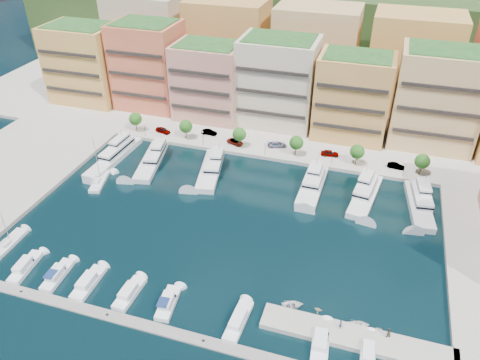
{
  "coord_description": "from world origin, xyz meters",
  "views": [
    {
      "loc": [
        26.88,
        -75.77,
        64.65
      ],
      "look_at": [
        -0.27,
        9.75,
        6.0
      ],
      "focal_mm": 35.0,
      "sensor_mm": 36.0,
      "label": 1
    }
  ],
  "objects": [
    {
      "name": "backblock_0",
      "position": [
        -55.0,
        74.0,
        16.0
      ],
      "size": [
        26.0,
        18.0,
        30.0
      ],
      "primitive_type": "cube",
      "color": "beige",
      "rests_on": "north_quay"
    },
    {
      "name": "lamppost_2",
      "position": [
        0.0,
        31.2,
        3.83
      ],
      "size": [
        0.3,
        0.3,
        4.2
      ],
      "color": "black",
      "rests_on": "north_quay"
    },
    {
      "name": "car_5",
      "position": [
        34.08,
        34.57,
        1.7
      ],
      "size": [
        4.4,
        2.0,
        1.4
      ],
      "primitive_type": "imported",
      "rotation": [
        0.0,
        0.0,
        1.44
      ],
      "color": "gray",
      "rests_on": "north_quay"
    },
    {
      "name": "cruiser_9",
      "position": [
        32.07,
        -24.59,
        0.55
      ],
      "size": [
        2.64,
        8.17,
        2.55
      ],
      "color": "white",
      "rests_on": "ground"
    },
    {
      "name": "cruiser_8",
      "position": [
        24.49,
        -24.59,
        0.55
      ],
      "size": [
        3.37,
        8.57,
        2.55
      ],
      "color": "white",
      "rests_on": "ground"
    },
    {
      "name": "car_4",
      "position": [
        16.87,
        35.85,
        1.81
      ],
      "size": [
        4.95,
        2.54,
        1.61
      ],
      "primitive_type": "imported",
      "rotation": [
        0.0,
        0.0,
        1.71
      ],
      "color": "gray",
      "rests_on": "north_quay"
    },
    {
      "name": "south_pontoon",
      "position": [
        -3.0,
        -30.0,
        0.0
      ],
      "size": [
        72.0,
        2.2,
        0.35
      ],
      "primitive_type": "cube",
      "color": "gray",
      "rests_on": "ground"
    },
    {
      "name": "hillside",
      "position": [
        0.0,
        110.0,
        0.0
      ],
      "size": [
        240.0,
        40.0,
        58.0
      ],
      "primitive_type": "cube",
      "color": "#233B18",
      "rests_on": "ground"
    },
    {
      "name": "cruiser_3",
      "position": [
        -10.61,
        -24.59,
        0.55
      ],
      "size": [
        2.9,
        8.24,
        2.55
      ],
      "color": "white",
      "rests_on": "ground"
    },
    {
      "name": "lamppost_1",
      "position": [
        -18.0,
        31.2,
        3.83
      ],
      "size": [
        0.3,
        0.3,
        4.2
      ],
      "color": "black",
      "rests_on": "north_quay"
    },
    {
      "name": "apartment_1",
      "position": [
        -44.0,
        51.99,
        14.31
      ],
      "size": [
        20.0,
        16.5,
        26.8
      ],
      "color": "#CF5445",
      "rests_on": "north_quay"
    },
    {
      "name": "tree_0",
      "position": [
        -40.0,
        33.5,
        4.74
      ],
      "size": [
        3.8,
        3.8,
        5.65
      ],
      "color": "#473323",
      "rests_on": "north_quay"
    },
    {
      "name": "car_1",
      "position": [
        -18.55,
        37.54,
        1.75
      ],
      "size": [
        4.59,
        1.73,
        1.49
      ],
      "primitive_type": "imported",
      "rotation": [
        0.0,
        0.0,
        1.54
      ],
      "color": "gray",
      "rests_on": "north_quay"
    },
    {
      "name": "tree_1",
      "position": [
        -24.0,
        33.5,
        4.74
      ],
      "size": [
        3.8,
        3.8,
        5.65
      ],
      "color": "#473323",
      "rests_on": "north_quay"
    },
    {
      "name": "cruiser_0",
      "position": [
        -33.36,
        -24.6,
        0.55
      ],
      "size": [
        3.45,
        9.1,
        2.55
      ],
      "color": "white",
      "rests_on": "ground"
    },
    {
      "name": "apartment_3",
      "position": [
        -2.0,
        51.99,
        13.81
      ],
      "size": [
        22.0,
        16.5,
        25.8
      ],
      "color": "beige",
      "rests_on": "north_quay"
    },
    {
      "name": "apartment_2",
      "position": [
        -23.0,
        49.99,
        12.31
      ],
      "size": [
        20.0,
        15.5,
        22.8
      ],
      "color": "tan",
      "rests_on": "north_quay"
    },
    {
      "name": "car_0",
      "position": [
        -31.89,
        34.51,
        1.8
      ],
      "size": [
        5.04,
        3.05,
        1.61
      ],
      "primitive_type": "imported",
      "rotation": [
        0.0,
        0.0,
        1.31
      ],
      "color": "gray",
      "rests_on": "north_quay"
    },
    {
      "name": "ground",
      "position": [
        0.0,
        0.0,
        0.0
      ],
      "size": [
        400.0,
        400.0,
        0.0
      ],
      "primitive_type": "plane",
      "color": "black",
      "rests_on": "ground"
    },
    {
      "name": "cruiser_4",
      "position": [
        -2.89,
        -24.6,
        0.57
      ],
      "size": [
        3.56,
        8.14,
        2.66
      ],
      "color": "white",
      "rests_on": "ground"
    },
    {
      "name": "cruiser_1",
      "position": [
        -26.03,
        -24.61,
        0.57
      ],
      "size": [
        3.18,
        8.64,
        2.66
      ],
      "color": "white",
      "rests_on": "ground"
    },
    {
      "name": "apartment_4",
      "position": [
        20.0,
        49.99,
        12.81
      ],
      "size": [
        20.0,
        15.5,
        23.8
      ],
      "color": "#DA9B51",
      "rests_on": "north_quay"
    },
    {
      "name": "yacht_0",
      "position": [
        -38.51,
        18.57,
        1.21
      ],
      "size": [
        5.15,
        22.93,
        7.3
      ],
      "color": "silver",
      "rests_on": "ground"
    },
    {
      "name": "tree_2",
      "position": [
        -8.0,
        33.5,
        4.74
      ],
      "size": [
        3.8,
        3.8,
        5.65
      ],
      "color": "#473323",
      "rests_on": "north_quay"
    },
    {
      "name": "yacht_6",
      "position": [
        39.97,
        20.4,
        1.21
      ],
      "size": [
        7.04,
        19.22,
        7.3
      ],
      "color": "silver",
      "rests_on": "ground"
    },
    {
      "name": "tender_3",
      "position": [
        33.58,
        -19.0,
        0.4
      ],
      "size": [
        1.87,
        1.74,
        0.81
      ],
      "primitive_type": "imported",
      "rotation": [
        0.0,
        0.0,
        1.25
      ],
      "color": "beige",
      "rests_on": "ground"
    },
    {
      "name": "yacht_4",
      "position": [
        15.03,
        20.65,
        1.09
      ],
      "size": [
        5.22,
        18.21,
        7.3
      ],
      "color": "silver",
      "rests_on": "ground"
    },
    {
      "name": "tender_2",
      "position": [
        30.15,
        -19.0,
        0.37
      ],
      "size": [
        4.17,
        3.45,
        0.75
      ],
      "primitive_type": "imported",
      "rotation": [
        0.0,
        0.0,
        1.84
      ],
      "color": "silver",
      "rests_on": "ground"
    },
    {
      "name": "sailboat_2",
      "position": [
        -36.19,
        6.53,
        0.31
      ],
      "size": [
        5.15,
        9.96,
        13.2
      ],
      "color": "silver",
      "rests_on": "ground"
    },
    {
      "name": "tree_5",
      "position": [
        40.0,
        33.5,
        4.74
      ],
      "size": [
        3.8,
        3.8,
        5.65
      ],
      "color": "#473323",
      "rests_on": "north_quay"
    },
    {
      "name": "lamppost_3",
      "position": [
        18.0,
        31.2,
        3.83
      ],
      "size": [
        0.3,
        0.3,
        4.2
      ],
      "color": "black",
      "rests_on": "north_quay"
    },
    {
      "name": "car_3",
      "position": [
        2.08,
        36.36,
        1.76
      ],
      "size": [
        5.66,
        3.88,
        1.52
      ],
      "primitive_type": "imported",
      "rotation": [
        0.0,
        0.0,
        1.94
      ],
      "color": "gray",
      "rests_on": "north_quay"
    },
    {
      "name": "backblock_1",
      "position": [
        -25.0,
        74.0,
        16.0
      ],
      "size": [
        26.0,
        18.0,
        30.0
      ],
      "primitive_type": "cube",
      "color": "#DA9B51",
      "rests_on": "north_quay"
    },
    {
      "name": "yacht_2",
      "position": [
        -11.33,
        20.13,
        1.21
      ],
      "size": [
        8.5,
        19.93,
        7.3
      ],
      "color": "silver",
      "rests_on": "ground"
    },
    {
      "name": "apartment_0",
      "position": [
        -66.0,
        49.99,
        13.31
      ],
      "size": [
        22.0,
        16.5,
        24.8
      ],
      "color": "#D5894D",
      "rests_on": "north_quay"
    },
    {
      "name": "cruiser_2",
      "position": [
        -19.24,
        -24.6,
        0.55
      ],
      "size": [
        3.07,
        8.93,
        2.55
      ],
      "color": "white",
      "rests_on": "ground"
    },
    {
      "name": "finger_pier",
      "position": [
        30.0,
        -22.0,
        0.0
      ],
      "size": [
        32.0,
        5.0,
        2.0
      ],
      "primitive_type": "cube",
      "color": "#9E998E",
      "rests_on": "ground"
    },
    {
      "name": "tender_1",
      "position": [
        22.93,
        -17.7,
        0.39
      ],
      "size": [
        1.62,
        1.44,
        0.78
      ],
      "primitive_type": "imported",
      "rotation": [
        0.0,
        0.0,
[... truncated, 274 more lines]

